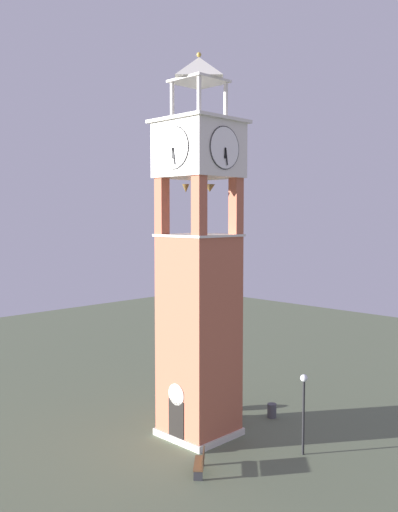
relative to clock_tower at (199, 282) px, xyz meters
The scene contains 7 objects.
ground 8.16m from the clock_tower, 100.50° to the left, with size 80.00×80.00×0.00m, color #5B664C.
clock_tower is the anchor object (origin of this frame).
park_bench 8.86m from the clock_tower, 44.41° to the right, with size 1.39×1.49×0.95m.
lamp_post 7.81m from the clock_tower, 18.78° to the left, with size 0.36×0.36×3.96m.
trash_bin 9.17m from the clock_tower, 75.75° to the left, with size 0.52×0.52×0.80m, color #4C4C51.
shrub_near_entry 8.83m from the clock_tower, 111.62° to the left, with size 0.84×0.84×0.73m, color #234C28.
shrub_left_of_tower 8.01m from the clock_tower, 167.06° to the left, with size 0.79×0.79×0.93m, color #234C28.
Camera 1 is at (20.23, -20.42, 11.59)m, focal length 39.13 mm.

